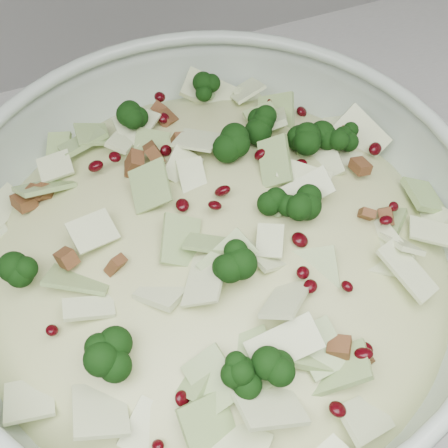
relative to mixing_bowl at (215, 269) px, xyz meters
The scene contains 3 objects.
counter 0.61m from the mixing_bowl, 19.18° to the left, with size 3.60×0.60×0.90m, color beige.
mixing_bowl is the anchor object (origin of this frame).
salad 0.03m from the mixing_bowl, 90.00° to the left, with size 0.47×0.47×0.16m.
Camera 1 is at (-0.37, 1.36, 1.42)m, focal length 50.00 mm.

